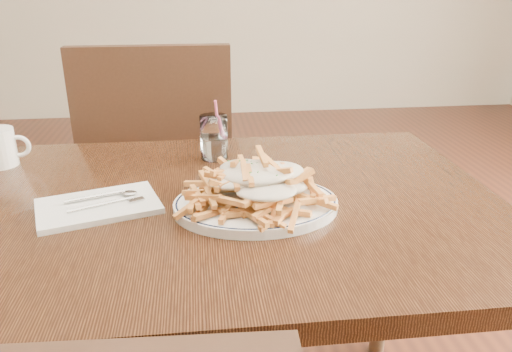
{
  "coord_description": "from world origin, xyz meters",
  "views": [
    {
      "loc": [
        -0.01,
        -0.92,
        1.17
      ],
      "look_at": [
        0.1,
        -0.06,
        0.82
      ],
      "focal_mm": 35.0,
      "sensor_mm": 36.0,
      "label": 1
    }
  ],
  "objects": [
    {
      "name": "table",
      "position": [
        0.0,
        0.0,
        0.67
      ],
      "size": [
        1.2,
        0.8,
        0.75
      ],
      "color": "black",
      "rests_on": "ground"
    },
    {
      "name": "chair_far",
      "position": [
        -0.14,
        0.63,
        0.56
      ],
      "size": [
        0.46,
        0.46,
        0.99
      ],
      "color": "black",
      "rests_on": "ground"
    },
    {
      "name": "fries_plate",
      "position": [
        0.1,
        -0.06,
        0.76
      ],
      "size": [
        0.39,
        0.36,
        0.02
      ],
      "color": "white",
      "rests_on": "table"
    },
    {
      "name": "loaded_fries",
      "position": [
        0.1,
        -0.06,
        0.81
      ],
      "size": [
        0.31,
        0.27,
        0.08
      ],
      "color": "#C9843D",
      "rests_on": "fries_plate"
    },
    {
      "name": "napkin",
      "position": [
        -0.21,
        -0.02,
        0.76
      ],
      "size": [
        0.26,
        0.21,
        0.01
      ],
      "primitive_type": "cube",
      "rotation": [
        0.0,
        0.0,
        0.3
      ],
      "color": "silver",
      "rests_on": "table"
    },
    {
      "name": "cutlery",
      "position": [
        -0.21,
        -0.01,
        0.76
      ],
      "size": [
        0.16,
        0.11,
        0.01
      ],
      "color": "silver",
      "rests_on": "napkin"
    },
    {
      "name": "water_glass",
      "position": [
        0.03,
        0.24,
        0.8
      ],
      "size": [
        0.07,
        0.07,
        0.15
      ],
      "color": "white",
      "rests_on": "table"
    }
  ]
}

